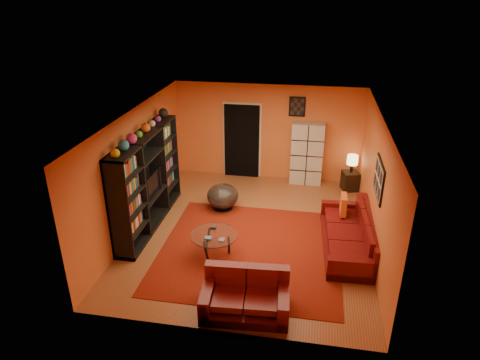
% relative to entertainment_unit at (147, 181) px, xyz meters
% --- Properties ---
extents(floor, '(6.00, 6.00, 0.00)m').
position_rel_entertainment_unit_xyz_m(floor, '(2.27, 0.00, -1.05)').
color(floor, brown).
rests_on(floor, ground).
extents(ceiling, '(6.00, 6.00, 0.00)m').
position_rel_entertainment_unit_xyz_m(ceiling, '(2.27, 0.00, 1.55)').
color(ceiling, white).
rests_on(ceiling, wall_back).
extents(wall_back, '(6.00, 0.00, 6.00)m').
position_rel_entertainment_unit_xyz_m(wall_back, '(2.27, 3.00, 0.25)').
color(wall_back, orange).
rests_on(wall_back, floor).
extents(wall_front, '(6.00, 0.00, 6.00)m').
position_rel_entertainment_unit_xyz_m(wall_front, '(2.27, -3.00, 0.25)').
color(wall_front, orange).
rests_on(wall_front, floor).
extents(wall_left, '(0.00, 6.00, 6.00)m').
position_rel_entertainment_unit_xyz_m(wall_left, '(-0.23, 0.00, 0.25)').
color(wall_left, orange).
rests_on(wall_left, floor).
extents(wall_right, '(0.00, 6.00, 6.00)m').
position_rel_entertainment_unit_xyz_m(wall_right, '(4.78, 0.00, 0.25)').
color(wall_right, orange).
rests_on(wall_right, floor).
extents(rug, '(3.60, 3.60, 0.01)m').
position_rel_entertainment_unit_xyz_m(rug, '(2.38, -0.70, -1.04)').
color(rug, '#63140B').
rests_on(rug, floor).
extents(doorway, '(0.95, 0.10, 2.04)m').
position_rel_entertainment_unit_xyz_m(doorway, '(1.57, 2.96, -0.03)').
color(doorway, black).
rests_on(doorway, floor).
extents(wall_art_right, '(0.03, 1.00, 0.70)m').
position_rel_entertainment_unit_xyz_m(wall_art_right, '(4.75, -0.30, 0.55)').
color(wall_art_right, black).
rests_on(wall_art_right, wall_right).
extents(wall_art_back, '(0.42, 0.03, 0.52)m').
position_rel_entertainment_unit_xyz_m(wall_art_back, '(3.02, 2.98, 1.00)').
color(wall_art_back, black).
rests_on(wall_art_back, wall_back).
extents(entertainment_unit, '(0.45, 3.00, 2.10)m').
position_rel_entertainment_unit_xyz_m(entertainment_unit, '(0.00, 0.00, 0.00)').
color(entertainment_unit, black).
rests_on(entertainment_unit, floor).
extents(tv, '(0.88, 0.12, 0.51)m').
position_rel_entertainment_unit_xyz_m(tv, '(0.05, -0.03, -0.08)').
color(tv, black).
rests_on(tv, entertainment_unit).
extents(sofa, '(1.09, 2.44, 0.85)m').
position_rel_entertainment_unit_xyz_m(sofa, '(4.42, -0.24, -0.77)').
color(sofa, '#530B0D').
rests_on(sofa, rug).
extents(loveseat, '(1.47, 0.95, 0.85)m').
position_rel_entertainment_unit_xyz_m(loveseat, '(2.56, -2.42, -0.76)').
color(loveseat, '#530B0D').
rests_on(loveseat, rug).
extents(throw_pillow, '(0.12, 0.42, 0.42)m').
position_rel_entertainment_unit_xyz_m(throw_pillow, '(4.22, 0.43, -0.42)').
color(throw_pillow, orange).
rests_on(throw_pillow, sofa).
extents(coffee_table, '(0.93, 0.93, 0.46)m').
position_rel_entertainment_unit_xyz_m(coffee_table, '(1.70, -0.99, -0.63)').
color(coffee_table, silver).
rests_on(coffee_table, floor).
extents(storage_cabinet, '(0.85, 0.39, 1.68)m').
position_rel_entertainment_unit_xyz_m(storage_cabinet, '(3.36, 2.80, -0.21)').
color(storage_cabinet, beige).
rests_on(storage_cabinet, floor).
extents(bowl_chair, '(0.76, 0.76, 0.61)m').
position_rel_entertainment_unit_xyz_m(bowl_chair, '(1.46, 0.95, -0.72)').
color(bowl_chair, black).
rests_on(bowl_chair, floor).
extents(side_table, '(0.49, 0.49, 0.50)m').
position_rel_entertainment_unit_xyz_m(side_table, '(4.53, 2.55, -0.80)').
color(side_table, black).
rests_on(side_table, floor).
extents(table_lamp, '(0.28, 0.28, 0.46)m').
position_rel_entertainment_unit_xyz_m(table_lamp, '(4.53, 2.55, -0.22)').
color(table_lamp, black).
rests_on(table_lamp, side_table).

